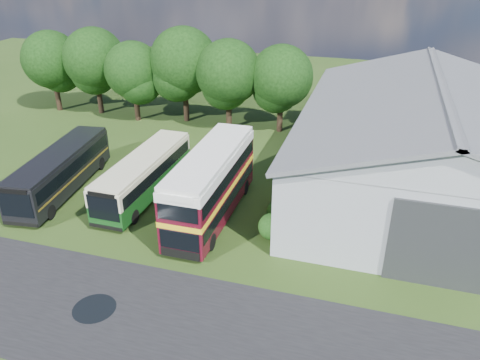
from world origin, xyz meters
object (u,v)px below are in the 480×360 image
(bus_green_single, at_px, (145,175))
(bus_dark_single, at_px, (61,170))
(storage_shed, at_px, (431,136))
(bus_maroon_double, at_px, (211,185))

(bus_green_single, relative_size, bus_dark_single, 0.96)
(storage_shed, xyz_separation_m, bus_green_single, (-19.58, -7.15, -2.55))
(bus_dark_single, bearing_deg, bus_maroon_double, -8.78)
(storage_shed, height_order, bus_green_single, storage_shed)
(storage_shed, height_order, bus_maroon_double, storage_shed)
(bus_maroon_double, bearing_deg, bus_dark_single, 178.28)
(bus_maroon_double, relative_size, bus_dark_single, 0.96)
(bus_green_single, xyz_separation_m, bus_dark_single, (-6.21, -1.21, 0.04))
(storage_shed, relative_size, bus_green_single, 2.25)
(storage_shed, distance_m, bus_green_single, 21.00)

